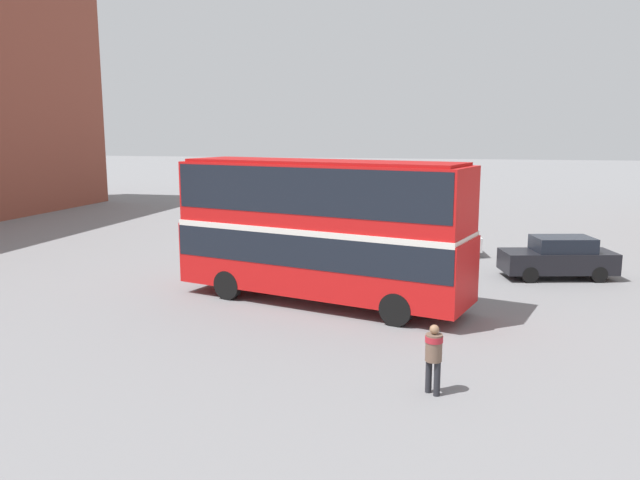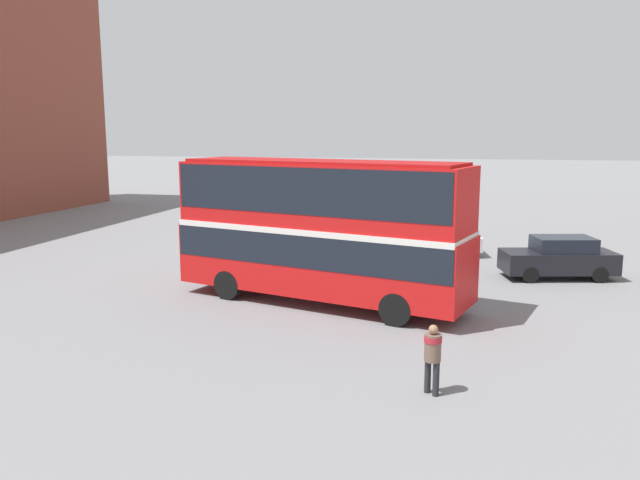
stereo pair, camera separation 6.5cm
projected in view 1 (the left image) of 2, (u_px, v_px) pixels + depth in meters
The scene contains 5 objects.
ground_plane at pixel (316, 298), 22.07m from camera, with size 240.00×240.00×0.00m, color slate.
double_decker_bus at pixel (320, 223), 21.03m from camera, with size 10.54×5.28×4.89m.
pedestrian_foreground at pixel (434, 352), 13.85m from camera, with size 0.56×0.56×1.62m.
parked_car_kerb_near at pixel (436, 239), 29.76m from camera, with size 4.21×2.40×1.49m.
parked_car_kerb_far at pixel (559, 258), 25.01m from camera, with size 4.67×2.72×1.68m.
Camera 1 is at (4.93, -20.81, 5.81)m, focal length 35.00 mm.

